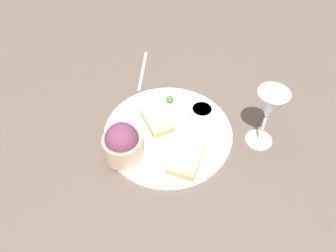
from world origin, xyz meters
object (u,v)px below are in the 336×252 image
at_px(salad_bowl, 123,143).
at_px(fork, 143,70).
at_px(wine_glass, 269,108).
at_px(sauce_ramekin, 202,113).
at_px(cheese_toast_far, 157,119).
at_px(cheese_toast_near, 186,158).

height_order(salad_bowl, fork, salad_bowl).
bearing_deg(wine_glass, sauce_ramekin, 57.77).
relative_size(cheese_toast_far, wine_glass, 0.66).
bearing_deg(cheese_toast_near, salad_bowl, 74.47).
bearing_deg(wine_glass, fork, 39.56).
bearing_deg(cheese_toast_far, cheese_toast_near, -158.75).
xyz_separation_m(sauce_ramekin, cheese_toast_far, (0.00, 0.12, -0.01)).
bearing_deg(cheese_toast_near, cheese_toast_far, 21.25).
xyz_separation_m(salad_bowl, wine_glass, (0.01, -0.34, 0.06)).
xyz_separation_m(cheese_toast_near, wine_glass, (0.04, -0.20, 0.09)).
bearing_deg(fork, sauce_ramekin, -150.90).
height_order(wine_glass, fork, wine_glass).
height_order(salad_bowl, wine_glass, wine_glass).
relative_size(salad_bowl, cheese_toast_far, 0.92).
distance_m(cheese_toast_near, cheese_toast_far, 0.14).
bearing_deg(salad_bowl, wine_glass, -89.13).
xyz_separation_m(cheese_toast_near, fork, (0.36, 0.07, -0.02)).
xyz_separation_m(sauce_ramekin, fork, (0.24, 0.13, -0.03)).
height_order(cheese_toast_near, fork, cheese_toast_near).
bearing_deg(salad_bowl, cheese_toast_far, -44.92).
distance_m(salad_bowl, wine_glass, 0.35).
xyz_separation_m(cheese_toast_near, cheese_toast_far, (0.13, 0.05, 0.00)).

